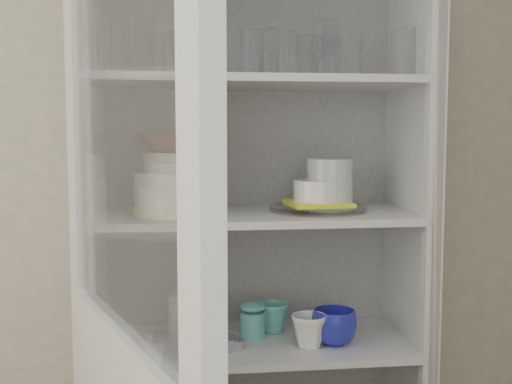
% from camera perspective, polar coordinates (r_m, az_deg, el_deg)
% --- Properties ---
extents(wall_back, '(3.60, 0.02, 2.60)m').
position_cam_1_polar(wall_back, '(2.16, -6.00, -0.04)').
color(wall_back, '#A19B87').
rests_on(wall_back, ground).
extents(pantry_cabinet, '(1.00, 0.45, 2.10)m').
position_cam_1_polar(pantry_cabinet, '(2.08, -0.22, -10.30)').
color(pantry_cabinet, '#B8B8B8').
rests_on(pantry_cabinet, floor).
extents(tumbler_0, '(0.09, 0.09, 0.14)m').
position_cam_1_polar(tumbler_0, '(1.81, -10.47, 12.55)').
color(tumbler_0, silver).
rests_on(tumbler_0, shelf_glass).
extents(tumbler_1, '(0.10, 0.10, 0.15)m').
position_cam_1_polar(tumbler_1, '(1.80, -12.77, 12.72)').
color(tumbler_1, silver).
rests_on(tumbler_1, shelf_glass).
extents(tumbler_2, '(0.08, 0.08, 0.12)m').
position_cam_1_polar(tumbler_2, '(1.81, -0.48, 12.33)').
color(tumbler_2, silver).
rests_on(tumbler_2, shelf_glass).
extents(tumbler_3, '(0.08, 0.08, 0.13)m').
position_cam_1_polar(tumbler_3, '(1.84, 2.71, 12.22)').
color(tumbler_3, silver).
rests_on(tumbler_3, shelf_glass).
extents(tumbler_4, '(0.09, 0.09, 0.15)m').
position_cam_1_polar(tumbler_4, '(1.85, 6.22, 12.59)').
color(tumbler_4, silver).
rests_on(tumbler_4, shelf_glass).
extents(tumbler_5, '(0.07, 0.07, 0.13)m').
position_cam_1_polar(tumbler_5, '(1.89, 8.56, 11.98)').
color(tumbler_5, silver).
rests_on(tumbler_5, shelf_glass).
extents(tumbler_6, '(0.08, 0.08, 0.14)m').
position_cam_1_polar(tumbler_6, '(1.93, 12.97, 12.01)').
color(tumbler_6, silver).
rests_on(tumbler_6, shelf_glass).
extents(tumbler_7, '(0.07, 0.07, 0.13)m').
position_cam_1_polar(tumbler_7, '(1.92, -7.47, 11.99)').
color(tumbler_7, silver).
rests_on(tumbler_7, shelf_glass).
extents(tumbler_8, '(0.09, 0.09, 0.15)m').
position_cam_1_polar(tumbler_8, '(1.92, -10.08, 12.21)').
color(tumbler_8, silver).
rests_on(tumbler_8, shelf_glass).
extents(tumbler_9, '(0.08, 0.08, 0.14)m').
position_cam_1_polar(tumbler_9, '(1.94, -0.32, 12.09)').
color(tumbler_9, silver).
rests_on(tumbler_9, shelf_glass).
extents(tumbler_10, '(0.08, 0.08, 0.13)m').
position_cam_1_polar(tumbler_10, '(1.95, 4.52, 11.84)').
color(tumbler_10, silver).
rests_on(tumbler_10, shelf_glass).
extents(goblet_0, '(0.08, 0.08, 0.18)m').
position_cam_1_polar(goblet_0, '(2.05, -6.71, 12.24)').
color(goblet_0, silver).
rests_on(goblet_0, shelf_glass).
extents(goblet_1, '(0.08, 0.08, 0.19)m').
position_cam_1_polar(goblet_1, '(2.05, 1.33, 12.41)').
color(goblet_1, silver).
rests_on(goblet_1, shelf_glass).
extents(goblet_2, '(0.07, 0.07, 0.16)m').
position_cam_1_polar(goblet_2, '(2.12, 5.53, 11.77)').
color(goblet_2, silver).
rests_on(goblet_2, shelf_glass).
extents(goblet_3, '(0.08, 0.08, 0.18)m').
position_cam_1_polar(goblet_3, '(2.11, 6.39, 12.08)').
color(goblet_3, silver).
rests_on(goblet_3, shelf_glass).
extents(plate_stack_front, '(0.24, 0.24, 0.13)m').
position_cam_1_polar(plate_stack_front, '(1.90, -7.17, -0.09)').
color(plate_stack_front, white).
rests_on(plate_stack_front, shelf_plates).
extents(plate_stack_back, '(0.20, 0.20, 0.08)m').
position_cam_1_polar(plate_stack_back, '(2.07, -6.16, -0.22)').
color(plate_stack_back, white).
rests_on(plate_stack_back, shelf_plates).
extents(cream_bowl, '(0.22, 0.22, 0.06)m').
position_cam_1_polar(cream_bowl, '(1.90, -7.20, 2.66)').
color(cream_bowl, beige).
rests_on(cream_bowl, plate_stack_front).
extents(terracotta_bowl, '(0.27, 0.27, 0.06)m').
position_cam_1_polar(terracotta_bowl, '(1.89, -7.22, 4.39)').
color(terracotta_bowl, '#5F2517').
rests_on(terracotta_bowl, cream_bowl).
extents(glass_platter, '(0.39, 0.39, 0.02)m').
position_cam_1_polar(glass_platter, '(1.98, 5.52, -1.45)').
color(glass_platter, silver).
rests_on(glass_platter, shelf_plates).
extents(yellow_trivet, '(0.20, 0.20, 0.01)m').
position_cam_1_polar(yellow_trivet, '(1.98, 5.53, -1.02)').
color(yellow_trivet, yellow).
rests_on(yellow_trivet, glass_platter).
extents(white_ramekin, '(0.15, 0.15, 0.07)m').
position_cam_1_polar(white_ramekin, '(1.97, 5.54, 0.12)').
color(white_ramekin, white).
rests_on(white_ramekin, yellow_trivet).
extents(grey_bowl_stack, '(0.14, 0.14, 0.16)m').
position_cam_1_polar(grey_bowl_stack, '(1.99, 6.58, 0.66)').
color(grey_bowl_stack, silver).
rests_on(grey_bowl_stack, shelf_plates).
extents(mug_blue, '(0.16, 0.16, 0.11)m').
position_cam_1_polar(mug_blue, '(2.00, 6.96, -11.82)').
color(mug_blue, '#1B2AA3').
rests_on(mug_blue, shelf_mugs).
extents(mug_teal, '(0.12, 0.12, 0.10)m').
position_cam_1_polar(mug_teal, '(2.10, 1.54, -11.07)').
color(mug_teal, teal).
rests_on(mug_teal, shelf_mugs).
extents(mug_white, '(0.14, 0.14, 0.10)m').
position_cam_1_polar(mug_white, '(1.96, 4.75, -12.22)').
color(mug_white, white).
rests_on(mug_white, shelf_mugs).
extents(teal_jar, '(0.08, 0.08, 0.10)m').
position_cam_1_polar(teal_jar, '(2.05, -0.31, -11.47)').
color(teal_jar, teal).
rests_on(teal_jar, shelf_mugs).
extents(measuring_cups, '(0.09, 0.09, 0.04)m').
position_cam_1_polar(measuring_cups, '(1.96, -3.06, -13.25)').
color(measuring_cups, '#B9B7C9').
rests_on(measuring_cups, shelf_mugs).
extents(white_canister, '(0.16, 0.16, 0.14)m').
position_cam_1_polar(white_canister, '(2.06, -6.19, -10.78)').
color(white_canister, white).
rests_on(white_canister, shelf_mugs).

